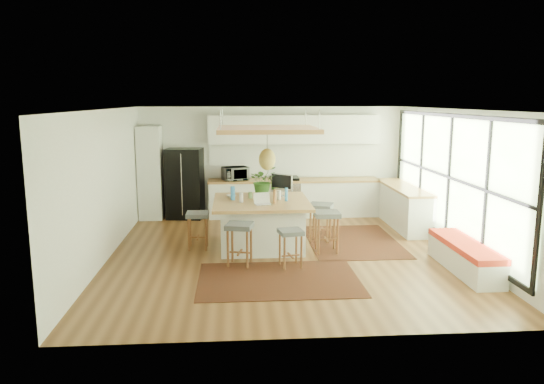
{
  "coord_description": "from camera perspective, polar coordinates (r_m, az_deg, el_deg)",
  "views": [
    {
      "loc": [
        -0.93,
        -9.33,
        2.88
      ],
      "look_at": [
        -0.2,
        0.5,
        1.1
      ],
      "focal_mm": 34.04,
      "sensor_mm": 36.0,
      "label": 1
    }
  ],
  "objects": [
    {
      "name": "window_bench",
      "position": [
        9.38,
        20.53,
        -6.71
      ],
      "size": [
        0.52,
        2.0,
        0.5
      ],
      "primitive_type": null,
      "color": "silver",
      "rests_on": "floor"
    },
    {
      "name": "island_bottle_2",
      "position": [
        9.76,
        0.36,
        -0.72
      ],
      "size": [
        0.07,
        0.07,
        0.19
      ],
      "primitive_type": "cylinder",
      "color": "#AB6939",
      "rests_on": "island"
    },
    {
      "name": "upper_cabinets",
      "position": [
        12.75,
        2.45,
        6.94
      ],
      "size": [
        4.2,
        0.34,
        0.7
      ],
      "primitive_type": "cube",
      "color": "silver",
      "rests_on": "wall_back"
    },
    {
      "name": "stool_right_back",
      "position": [
        10.66,
        5.39,
        -3.51
      ],
      "size": [
        0.59,
        0.59,
        0.77
      ],
      "primitive_type": null,
      "rotation": [
        0.0,
        0.0,
        1.21
      ],
      "color": "#464B4E",
      "rests_on": "floor"
    },
    {
      "name": "stool_left_side",
      "position": [
        10.15,
        -8.19,
        -4.28
      ],
      "size": [
        0.43,
        0.43,
        0.72
      ],
      "primitive_type": null,
      "rotation": [
        0.0,
        0.0,
        -1.57
      ],
      "color": "#464B4E",
      "rests_on": "floor"
    },
    {
      "name": "island",
      "position": [
        10.15,
        -1.19,
        -3.52
      ],
      "size": [
        1.85,
        1.85,
        0.93
      ],
      "primitive_type": null,
      "color": "olive",
      "rests_on": "floor"
    },
    {
      "name": "monitor",
      "position": [
        10.44,
        1.08,
        0.92
      ],
      "size": [
        0.51,
        0.46,
        0.47
      ],
      "primitive_type": null,
      "rotation": [
        0.0,
        0.0,
        -0.67
      ],
      "color": "#A5A5AA",
      "rests_on": "island"
    },
    {
      "name": "pantry",
      "position": [
        12.79,
        -13.3,
        2.07
      ],
      "size": [
        0.55,
        0.6,
        2.25
      ],
      "primitive_type": "cube",
      "color": "silver",
      "rests_on": "floor"
    },
    {
      "name": "stool_near_right",
      "position": [
        8.96,
        2.06,
        -6.13
      ],
      "size": [
        0.46,
        0.46,
        0.67
      ],
      "primitive_type": null,
      "rotation": [
        0.0,
        0.0,
        0.18
      ],
      "color": "#464B4E",
      "rests_on": "floor"
    },
    {
      "name": "stool_near_left",
      "position": [
        9.07,
        -3.6,
        -5.95
      ],
      "size": [
        0.53,
        0.53,
        0.76
      ],
      "primitive_type": null,
      "rotation": [
        0.0,
        0.0,
        -0.22
      ],
      "color": "#464B4E",
      "rests_on": "floor"
    },
    {
      "name": "wall_back",
      "position": [
        12.95,
        -0.09,
        3.45
      ],
      "size": [
        6.5,
        0.0,
        6.5
      ],
      "primitive_type": "plane",
      "rotation": [
        1.57,
        0.0,
        0.0
      ],
      "color": "silver",
      "rests_on": "ground"
    },
    {
      "name": "rug_near",
      "position": [
        8.46,
        0.74,
        -9.63
      ],
      "size": [
        2.6,
        1.8,
        0.01
      ],
      "primitive_type": "cube",
      "color": "black",
      "rests_on": "floor"
    },
    {
      "name": "wall_left",
      "position": [
        9.73,
        -17.98,
        0.69
      ],
      "size": [
        0.0,
        7.0,
        7.0
      ],
      "primitive_type": "plane",
      "rotation": [
        1.57,
        0.0,
        1.57
      ],
      "color": "silver",
      "rests_on": "ground"
    },
    {
      "name": "island_plant",
      "position": [
        10.58,
        -0.99,
        0.93
      ],
      "size": [
        0.64,
        0.69,
        0.48
      ],
      "primitive_type": "imported",
      "rotation": [
        0.0,
        0.0,
        0.15
      ],
      "color": "#1E4C19",
      "rests_on": "island"
    },
    {
      "name": "window_wall",
      "position": [
        10.31,
        19.53,
        1.4
      ],
      "size": [
        0.1,
        6.2,
        2.6
      ],
      "primitive_type": null,
      "color": "black",
      "rests_on": "wall_right"
    },
    {
      "name": "wall_right",
      "position": [
        10.33,
        19.67,
        1.12
      ],
      "size": [
        0.0,
        7.0,
        7.0
      ],
      "primitive_type": "plane",
      "rotation": [
        1.57,
        0.0,
        -1.57
      ],
      "color": "silver",
      "rests_on": "ground"
    },
    {
      "name": "island_bottle_5",
      "position": [
        9.98,
        1.7,
        -0.48
      ],
      "size": [
        0.07,
        0.07,
        0.19
      ],
      "primitive_type": "cylinder",
      "color": "#398CE4",
      "rests_on": "island"
    },
    {
      "name": "laptop",
      "position": [
        9.63,
        -0.99,
        -0.72
      ],
      "size": [
        0.37,
        0.38,
        0.23
      ],
      "primitive_type": null,
      "rotation": [
        0.0,
        0.0,
        0.2
      ],
      "color": "#A5A5AA",
      "rests_on": "island"
    },
    {
      "name": "back_counter_base",
      "position": [
        12.83,
        2.46,
        -0.74
      ],
      "size": [
        4.2,
        0.6,
        0.88
      ],
      "primitive_type": "cube",
      "color": "silver",
      "rests_on": "floor"
    },
    {
      "name": "stool_right_front",
      "position": [
        9.87,
        6.07,
        -4.65
      ],
      "size": [
        0.48,
        0.48,
        0.79
      ],
      "primitive_type": null,
      "rotation": [
        0.0,
        0.0,
        1.55
      ],
      "color": "#464B4E",
      "rests_on": "floor"
    },
    {
      "name": "range",
      "position": [
        12.79,
        1.35,
        -0.49
      ],
      "size": [
        0.76,
        0.62,
        1.0
      ],
      "primitive_type": null,
      "color": "#A5A5AA",
      "rests_on": "floor"
    },
    {
      "name": "island_bottle_0",
      "position": [
        10.12,
        -4.35,
        -0.35
      ],
      "size": [
        0.07,
        0.07,
        0.19
      ],
      "primitive_type": "cylinder",
      "color": "#398CE4",
      "rests_on": "island"
    },
    {
      "name": "back_counter_top",
      "position": [
        12.75,
        2.48,
        1.29
      ],
      "size": [
        4.24,
        0.64,
        0.05
      ],
      "primitive_type": "cube",
      "color": "olive",
      "rests_on": "back_counter_base"
    },
    {
      "name": "island_bowl",
      "position": [
        10.4,
        -4.52,
        -0.46
      ],
      "size": [
        0.25,
        0.25,
        0.05
      ],
      "primitive_type": "imported",
      "rotation": [
        0.0,
        0.0,
        0.32
      ],
      "color": "silver",
      "rests_on": "island"
    },
    {
      "name": "ceiling",
      "position": [
        9.38,
        1.46,
        9.14
      ],
      "size": [
        7.0,
        7.0,
        0.0
      ],
      "primitive_type": "plane",
      "rotation": [
        3.14,
        0.0,
        0.0
      ],
      "color": "white",
      "rests_on": "ground"
    },
    {
      "name": "floor",
      "position": [
        9.8,
        1.39,
        -6.84
      ],
      "size": [
        7.0,
        7.0,
        0.0
      ],
      "primitive_type": "plane",
      "color": "#563218",
      "rests_on": "ground"
    },
    {
      "name": "backsplash",
      "position": [
        12.98,
        2.34,
        3.46
      ],
      "size": [
        4.2,
        0.02,
        0.8
      ],
      "primitive_type": "cube",
      "color": "white",
      "rests_on": "wall_back"
    },
    {
      "name": "right_counter_base",
      "position": [
        12.21,
        14.28,
        -1.61
      ],
      "size": [
        0.6,
        2.5,
        0.88
      ],
      "primitive_type": "cube",
      "color": "silver",
      "rests_on": "floor"
    },
    {
      "name": "right_counter_top",
      "position": [
        12.13,
        14.38,
        0.52
      ],
      "size": [
        0.64,
        2.54,
        0.05
      ],
      "primitive_type": "cube",
      "color": "olive",
      "rests_on": "right_counter_base"
    },
    {
      "name": "island_bottle_1",
      "position": [
        9.88,
        -3.48,
        -0.61
      ],
      "size": [
        0.07,
        0.07,
        0.19
      ],
      "primitive_type": "cylinder",
      "color": "white",
      "rests_on": "island"
    },
    {
      "name": "fridge",
      "position": [
        12.73,
        -9.62,
        1.26
      ],
      "size": [
        0.93,
        0.77,
        1.71
      ],
      "primitive_type": null,
      "rotation": [
        0.0,
        0.0,
        -0.13
      ],
      "color": "black",
      "rests_on": "floor"
    },
    {
      "name": "wall_front",
      "position": [
        6.09,
        4.66,
        -4.32
      ],
      "size": [
        6.5,
        0.0,
        6.5
      ],
      "primitive_type": "plane",
      "rotation": [
        -1.57,
        0.0,
        0.0
      ],
      "color": "silver",
      "rests_on": "ground"
    },
    {
      "name": "ceiling_panel",
      "position": [
        9.78,
        -0.54,
        5.37
      ],
      "size": [
        1.86,
        1.86,
        0.8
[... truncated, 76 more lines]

